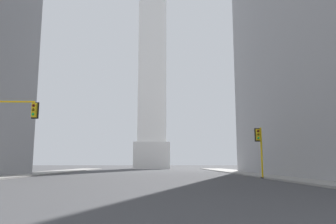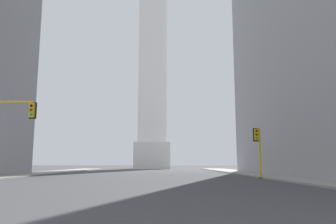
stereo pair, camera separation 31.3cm
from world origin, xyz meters
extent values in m
cube|color=gray|center=(14.36, 29.17, 0.07)|extent=(5.00, 97.23, 0.15)
cube|color=silver|center=(0.00, 81.02, 3.25)|extent=(8.86, 8.86, 6.50)
cube|color=white|center=(0.00, 81.02, 34.18)|extent=(7.09, 7.09, 55.35)
cylinder|color=yellow|center=(-9.81, 23.24, 6.23)|extent=(3.72, 0.14, 0.14)
cube|color=yellow|center=(-7.95, 23.24, 5.56)|extent=(0.36, 0.36, 1.10)
cube|color=black|center=(-7.94, 23.42, 5.56)|extent=(0.58, 0.06, 1.32)
sphere|color=#410907|center=(-7.96, 23.05, 5.90)|extent=(0.22, 0.22, 0.22)
sphere|color=#483506|center=(-7.96, 23.05, 5.56)|extent=(0.22, 0.22, 0.22)
sphere|color=green|center=(-7.96, 23.05, 5.21)|extent=(0.22, 0.22, 0.22)
cylinder|color=yellow|center=(11.82, 29.46, 2.45)|extent=(0.18, 0.18, 4.90)
cylinder|color=#262626|center=(11.82, 29.46, 0.05)|extent=(0.40, 0.40, 0.10)
cube|color=yellow|center=(11.53, 29.46, 4.20)|extent=(0.37, 0.37, 1.10)
cube|color=black|center=(11.54, 29.64, 4.20)|extent=(0.58, 0.07, 1.32)
sphere|color=#410907|center=(11.52, 29.27, 4.55)|extent=(0.22, 0.22, 0.22)
sphere|color=#483506|center=(11.52, 29.27, 4.20)|extent=(0.22, 0.22, 0.22)
sphere|color=green|center=(11.52, 29.27, 3.86)|extent=(0.22, 0.22, 0.22)
camera|label=1|loc=(1.87, -2.32, 1.48)|focal=35.00mm
camera|label=2|loc=(2.18, -2.33, 1.48)|focal=35.00mm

